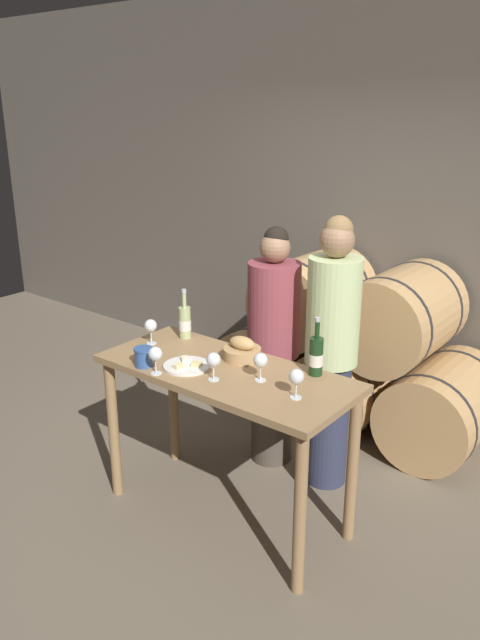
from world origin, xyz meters
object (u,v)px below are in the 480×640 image
at_px(blue_crock, 144,356).
at_px(bread_basket, 242,351).
at_px(cheese_plate, 187,366).
at_px(wine_glass_right, 260,361).
at_px(wine_glass_left, 155,354).
at_px(person_right, 331,353).
at_px(tasting_table, 226,394).
at_px(wine_bottle_white, 185,322).
at_px(wine_glass_far_left, 151,326).
at_px(wine_glass_far_right, 296,377).
at_px(person_left, 273,347).
at_px(wine_glass_center, 213,360).
at_px(wine_bottle_red, 316,356).

xyz_separation_m(blue_crock, bread_basket, (0.36, 0.42, -0.01)).
distance_m(cheese_plate, wine_glass_right, 0.45).
bearing_deg(wine_glass_left, person_right, 61.08).
xyz_separation_m(tasting_table, wine_bottle_white, (-0.51, 0.22, 0.26)).
height_order(person_right, wine_glass_far_left, person_right).
bearing_deg(wine_glass_far_right, wine_glass_right, 168.30).
distance_m(person_left, bread_basket, 0.56).
bearing_deg(blue_crock, wine_glass_center, 13.38).
relative_size(person_right, wine_glass_right, 11.17).
bearing_deg(tasting_table, blue_crock, -147.12).
height_order(blue_crock, bread_basket, bread_basket).
distance_m(person_right, wine_bottle_red, 0.49).
bearing_deg(wine_glass_right, wine_glass_far_left, 178.60).
distance_m(wine_glass_right, wine_glass_far_right, 0.27).
bearing_deg(cheese_plate, wine_bottle_white, 134.01).
bearing_deg(wine_bottle_white, tasting_table, -23.68).
relative_size(person_left, wine_bottle_red, 4.96).
xyz_separation_m(wine_glass_far_left, wine_glass_right, (0.83, -0.02, 0.00)).
bearing_deg(wine_glass_right, person_left, 120.19).
relative_size(tasting_table, wine_glass_left, 9.50).
bearing_deg(bread_basket, wine_glass_far_left, -165.44).
xyz_separation_m(wine_bottle_white, wine_glass_left, (0.25, -0.50, 0.01)).
xyz_separation_m(wine_glass_far_left, wine_glass_left, (0.34, -0.30, 0.00)).
xyz_separation_m(wine_bottle_red, bread_basket, (-0.44, -0.08, -0.06)).
distance_m(tasting_table, wine_glass_far_left, 0.65).
height_order(tasting_table, wine_bottle_white, wine_bottle_white).
xyz_separation_m(bread_basket, wine_glass_right, (0.25, -0.17, 0.06)).
bearing_deg(wine_bottle_red, tasting_table, -150.08).
height_order(wine_glass_far_left, wine_glass_left, same).
height_order(bread_basket, wine_glass_right, wine_glass_right).
height_order(tasting_table, wine_glass_right, wine_glass_right).
bearing_deg(wine_glass_far_right, blue_crock, -167.76).
relative_size(cheese_plate, wine_glass_right, 1.70).
bearing_deg(wine_glass_center, tasting_table, 105.16).
relative_size(person_left, wine_glass_right, 10.44).
height_order(wine_bottle_red, blue_crock, wine_bottle_red).
distance_m(tasting_table, wine_bottle_red, 0.55).
relative_size(blue_crock, wine_glass_center, 0.70).
relative_size(person_right, wine_bottle_white, 5.53).
height_order(wine_glass_far_left, wine_glass_center, same).
relative_size(wine_glass_left, wine_glass_center, 1.00).
bearing_deg(wine_glass_left, person_left, 84.20).
height_order(wine_bottle_white, wine_glass_center, wine_bottle_white).
height_order(tasting_table, wine_glass_left, wine_glass_left).
bearing_deg(person_right, wine_glass_center, -105.72).
height_order(bread_basket, wine_glass_far_right, wine_glass_far_right).
relative_size(person_left, wine_glass_far_left, 10.44).
xyz_separation_m(blue_crock, wine_glass_right, (0.62, 0.24, 0.05)).
xyz_separation_m(wine_bottle_red, blue_crock, (-0.80, -0.49, -0.05)).
bearing_deg(cheese_plate, wine_glass_left, -112.90).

